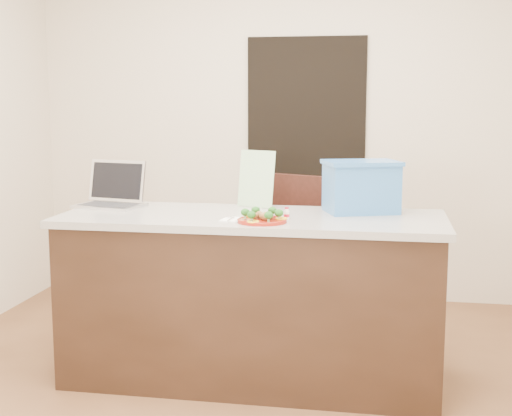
% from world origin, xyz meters
% --- Properties ---
extents(ground, '(4.00, 4.00, 0.00)m').
position_xyz_m(ground, '(0.00, 0.00, 0.00)').
color(ground, brown).
rests_on(ground, ground).
extents(room_shell, '(4.00, 4.00, 4.00)m').
position_xyz_m(room_shell, '(0.00, 0.00, 1.62)').
color(room_shell, white).
rests_on(room_shell, ground).
extents(doorway, '(0.90, 0.02, 2.00)m').
position_xyz_m(doorway, '(0.10, 1.98, 1.00)').
color(doorway, black).
rests_on(doorway, ground).
extents(island, '(2.06, 0.76, 0.92)m').
position_xyz_m(island, '(0.00, 0.25, 0.46)').
color(island, black).
rests_on(island, ground).
extents(plate, '(0.25, 0.25, 0.02)m').
position_xyz_m(plate, '(0.09, 0.04, 0.93)').
color(plate, maroon).
rests_on(plate, island).
extents(meatballs, '(0.10, 0.09, 0.04)m').
position_xyz_m(meatballs, '(0.10, 0.04, 0.95)').
color(meatballs, brown).
rests_on(meatballs, plate).
extents(broccoli, '(0.22, 0.20, 0.04)m').
position_xyz_m(broccoli, '(0.09, 0.04, 0.97)').
color(broccoli, '#144312').
rests_on(broccoli, plate).
extents(pepper_rings, '(0.22, 0.23, 0.01)m').
position_xyz_m(pepper_rings, '(0.09, 0.04, 0.94)').
color(pepper_rings, yellow).
rests_on(pepper_rings, plate).
extents(napkin, '(0.15, 0.15, 0.01)m').
position_xyz_m(napkin, '(-0.05, 0.08, 0.92)').
color(napkin, white).
rests_on(napkin, island).
extents(fork, '(0.03, 0.13, 0.00)m').
position_xyz_m(fork, '(-0.07, 0.08, 0.93)').
color(fork, silver).
rests_on(fork, napkin).
extents(knife, '(0.03, 0.19, 0.01)m').
position_xyz_m(knife, '(-0.02, 0.06, 0.93)').
color(knife, white).
rests_on(knife, napkin).
extents(yogurt_bottle, '(0.03, 0.03, 0.06)m').
position_xyz_m(yogurt_bottle, '(0.20, 0.15, 0.95)').
color(yogurt_bottle, white).
rests_on(yogurt_bottle, island).
extents(laptop, '(0.41, 0.36, 0.26)m').
position_xyz_m(laptop, '(-0.86, 0.44, 0.99)').
color(laptop, silver).
rests_on(laptop, island).
extents(leaflet, '(0.23, 0.13, 0.32)m').
position_xyz_m(leaflet, '(-0.03, 0.54, 1.08)').
color(leaflet, white).
rests_on(leaflet, island).
extents(blue_box, '(0.46, 0.40, 0.28)m').
position_xyz_m(blue_box, '(0.57, 0.45, 1.06)').
color(blue_box, '#316AB1').
rests_on(blue_box, island).
extents(chair, '(0.61, 0.63, 1.06)m').
position_xyz_m(chair, '(0.12, 0.91, 0.60)').
color(chair, '#35150F').
rests_on(chair, ground).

